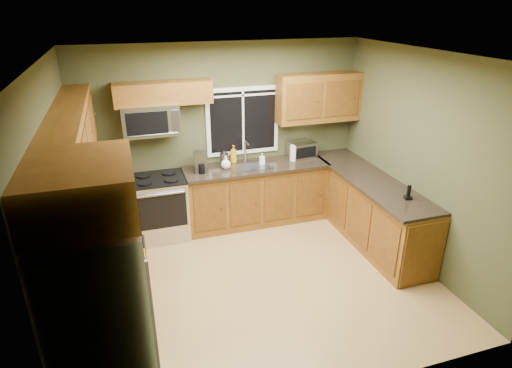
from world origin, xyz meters
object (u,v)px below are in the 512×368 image
soap_bottle_c (226,163)px  soap_bottle_a (233,154)px  coffee_maker (200,163)px  kettle (224,159)px  microwave (151,119)px  soap_bottle_b (262,159)px  refrigerator (104,319)px  toaster_oven (302,150)px  cordless_phone (408,195)px  range (160,207)px  paper_towel_roll (293,153)px

soap_bottle_c → soap_bottle_a: bearing=49.9°
coffee_maker → kettle: size_ratio=1.18×
microwave → soap_bottle_b: 1.72m
refrigerator → soap_bottle_c: 3.27m
toaster_oven → cordless_phone: (0.64, -1.82, -0.07)m
range → microwave: microwave is taller
coffee_maker → soap_bottle_c: coffee_maker is taller
soap_bottle_a → cordless_phone: bearing=-47.7°
toaster_oven → paper_towel_roll: (-0.19, -0.11, -0.00)m
microwave → soap_bottle_b: bearing=-3.5°
toaster_oven → soap_bottle_c: size_ratio=2.36×
refrigerator → cordless_phone: size_ratio=9.73×
microwave → coffee_maker: microwave is taller
kettle → cordless_phone: (1.91, -1.80, -0.06)m
microwave → soap_bottle_c: 1.23m
refrigerator → microwave: microwave is taller
refrigerator → toaster_oven: refrigerator is taller
refrigerator → soap_bottle_b: 3.60m
soap_bottle_b → cordless_phone: size_ratio=0.93×
refrigerator → soap_bottle_c: size_ratio=9.82×
soap_bottle_a → soap_bottle_c: soap_bottle_a is taller
range → toaster_oven: toaster_oven is taller
microwave → soap_bottle_c: bearing=-6.0°
toaster_oven → soap_bottle_c: toaster_oven is taller
range → soap_bottle_c: soap_bottle_c is taller
soap_bottle_b → cordless_phone: 2.18m
refrigerator → kettle: (1.69, 2.89, 0.15)m
refrigerator → cordless_phone: refrigerator is taller
soap_bottle_a → refrigerator: bearing=-121.8°
soap_bottle_c → soap_bottle_b: bearing=1.0°
coffee_maker → soap_bottle_b: bearing=1.3°
range → coffee_maker: (0.63, 0.02, 0.61)m
coffee_maker → cordless_phone: (2.28, -1.69, -0.08)m
refrigerator → soap_bottle_a: refrigerator is taller
kettle → soap_bottle_a: soap_bottle_a is taller
refrigerator → soap_bottle_b: size_ratio=10.43×
range → microwave: (-0.00, 0.14, 1.26)m
toaster_oven → soap_bottle_b: bearing=-171.3°
refrigerator → toaster_oven: bearing=44.7°
soap_bottle_a → cordless_phone: (1.74, -1.91, -0.08)m
microwave → paper_towel_roll: (2.07, -0.10, -0.67)m
microwave → toaster_oven: 2.36m
soap_bottle_a → soap_bottle_b: soap_bottle_a is taller
range → paper_towel_roll: bearing=1.1°
toaster_oven → cordless_phone: toaster_oven is taller
microwave → coffee_maker: size_ratio=2.64×
refrigerator → range: refrigerator is taller
soap_bottle_c → coffee_maker: bearing=-178.3°
microwave → refrigerator: bearing=-103.3°
refrigerator → kettle: refrigerator is taller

